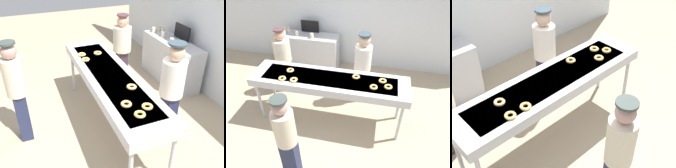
{
  "view_description": "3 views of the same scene",
  "coord_description": "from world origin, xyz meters",
  "views": [
    {
      "loc": [
        3.05,
        -1.19,
        2.81
      ],
      "look_at": [
        0.05,
        0.01,
        0.88
      ],
      "focal_mm": 39.4,
      "sensor_mm": 36.0,
      "label": 1
    },
    {
      "loc": [
        0.86,
        -3.11,
        3.38
      ],
      "look_at": [
        0.17,
        0.02,
        0.9
      ],
      "focal_mm": 34.93,
      "sensor_mm": 36.0,
      "label": 2
    },
    {
      "loc": [
        -2.1,
        -2.42,
        3.4
      ],
      "look_at": [
        0.17,
        -0.06,
        0.88
      ],
      "focal_mm": 48.07,
      "sensor_mm": 36.0,
      "label": 3
    }
  ],
  "objects": [
    {
      "name": "glazed_donut_4",
      "position": [
        -0.6,
        -0.21,
        1.04
      ],
      "size": [
        0.19,
        0.19,
        0.04
      ],
      "primitive_type": "torus",
      "rotation": [
        0.0,
        0.0,
        1.13
      ],
      "color": "#EEB966",
      "rests_on": "fryer_conveyor"
    },
    {
      "name": "ground_plane",
      "position": [
        0.0,
        0.0,
        0.0
      ],
      "size": [
        16.0,
        16.0,
        0.0
      ],
      "primitive_type": "plane",
      "color": "tan"
    },
    {
      "name": "fryer_conveyor",
      "position": [
        0.0,
        0.0,
        0.94
      ],
      "size": [
        2.92,
        0.72,
        1.02
      ],
      "color": "#B7BABF",
      "rests_on": "ground"
    },
    {
      "name": "glazed_donut_1",
      "position": [
        0.48,
        0.13,
        1.04
      ],
      "size": [
        0.18,
        0.18,
        0.04
      ],
      "primitive_type": "torus",
      "rotation": [
        0.0,
        0.0,
        2.78
      ],
      "color": "#EDAE66",
      "rests_on": "fryer_conveyor"
    },
    {
      "name": "glazed_donut_0",
      "position": [
        -0.78,
        0.07,
        1.04
      ],
      "size": [
        0.2,
        0.2,
        0.04
      ],
      "primitive_type": "torus",
      "rotation": [
        0.0,
        0.0,
        0.73
      ],
      "color": "#DEB06B",
      "rests_on": "fryer_conveyor"
    },
    {
      "name": "glazed_donut_2",
      "position": [
        0.83,
        -0.11,
        1.04
      ],
      "size": [
        0.16,
        0.16,
        0.04
      ],
      "primitive_type": "torus",
      "rotation": [
        0.0,
        0.0,
        1.42
      ],
      "color": "#E5B266",
      "rests_on": "fryer_conveyor"
    },
    {
      "name": "glazed_donut_6",
      "position": [
        0.97,
        0.11,
        1.04
      ],
      "size": [
        0.18,
        0.18,
        0.04
      ],
      "primitive_type": "torus",
      "rotation": [
        0.0,
        0.0,
        1.89
      ],
      "color": "#E8B55E",
      "rests_on": "fryer_conveyor"
    },
    {
      "name": "worker_baker",
      "position": [
        0.53,
        0.77,
        0.92
      ],
      "size": [
        0.35,
        0.35,
        1.61
      ],
      "rotation": [
        0.0,
        0.0,
        3.17
      ],
      "color": "#222346",
      "rests_on": "ground"
    },
    {
      "name": "customer_waiting",
      "position": [
        -0.28,
        -1.35,
        0.9
      ],
      "size": [
        0.3,
        0.3,
        1.63
      ],
      "rotation": [
        0.0,
        0.0,
        -0.0
      ],
      "color": "#222949",
      "rests_on": "ground"
    },
    {
      "name": "glazed_donut_3",
      "position": [
        1.07,
        -0.05,
        1.04
      ],
      "size": [
        0.2,
        0.2,
        0.04
      ],
      "primitive_type": "torus",
      "rotation": [
        0.0,
        0.0,
        0.69
      ],
      "color": "#E0B75D",
      "rests_on": "fryer_conveyor"
    },
    {
      "name": "glazed_donut_5",
      "position": [
        -0.82,
        -0.21,
        1.04
      ],
      "size": [
        0.19,
        0.19,
        0.04
      ],
      "primitive_type": "torus",
      "rotation": [
        0.0,
        0.0,
        0.52
      ],
      "color": "#E2B762",
      "rests_on": "fryer_conveyor"
    }
  ]
}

